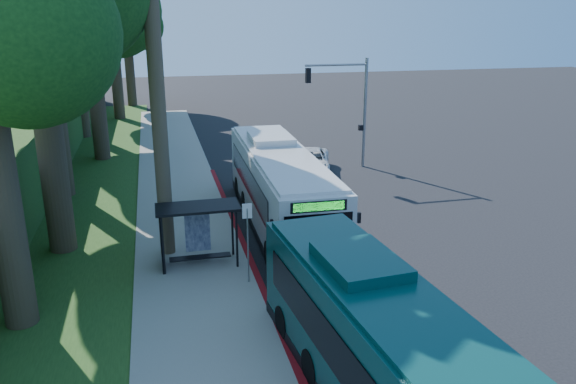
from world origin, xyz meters
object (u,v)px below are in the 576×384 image
object	(u,v)px
bus_shelter	(192,223)
teal_bus	(393,362)
pickup	(310,161)
white_bus	(280,187)

from	to	relation	value
bus_shelter	teal_bus	xyz separation A→B (m)	(3.90, -10.33, -0.00)
bus_shelter	pickup	bearing A→B (deg)	55.97
teal_bus	bus_shelter	bearing A→B (deg)	105.85
bus_shelter	pickup	world-z (taller)	bus_shelter
teal_bus	pickup	size ratio (longest dim) A/B	2.40
bus_shelter	white_bus	size ratio (longest dim) A/B	0.24
white_bus	pickup	bearing A→B (deg)	66.82
bus_shelter	white_bus	world-z (taller)	white_bus
teal_bus	pickup	world-z (taller)	teal_bus
bus_shelter	teal_bus	bearing A→B (deg)	-69.30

